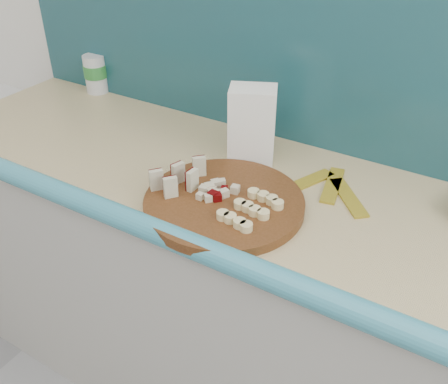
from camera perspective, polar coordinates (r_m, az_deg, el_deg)
kitchen_counter at (r=1.61m, az=4.34°, el=-13.27°), size 2.20×0.63×0.91m
backsplash at (r=1.45m, az=11.03°, el=14.18°), size 2.20×0.02×0.50m
cutting_board at (r=1.23m, az=0.00°, el=-1.26°), size 0.46×0.46×0.02m
apple_wedges at (r=1.26m, az=-5.15°, el=1.72°), size 0.10×0.16×0.05m
apple_chunks at (r=1.23m, az=-0.87°, el=0.05°), size 0.07×0.06×0.02m
banana_slices at (r=1.17m, az=3.13°, el=-1.97°), size 0.12×0.16×0.02m
flour_bag at (r=1.39m, az=3.21°, el=7.64°), size 0.15×0.13×0.22m
canister at (r=1.93m, az=-14.46°, el=13.02°), size 0.08×0.08×0.14m
banana_peel at (r=1.33m, az=11.88°, el=0.44°), size 0.25×0.20×0.01m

